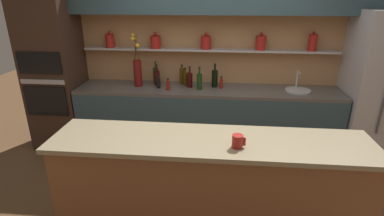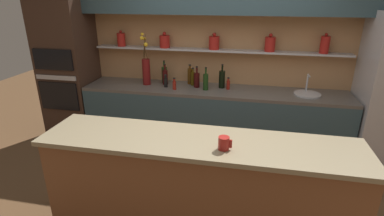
{
  "view_description": "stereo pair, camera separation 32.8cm",
  "coord_description": "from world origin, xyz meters",
  "px_view_note": "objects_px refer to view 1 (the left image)",
  "views": [
    {
      "loc": [
        0.06,
        -2.66,
        2.15
      ],
      "look_at": [
        -0.23,
        0.39,
        0.96
      ],
      "focal_mm": 28.0,
      "sensor_mm": 36.0,
      "label": 1
    },
    {
      "loc": [
        0.38,
        -2.61,
        2.15
      ],
      "look_at": [
        -0.23,
        0.39,
        0.96
      ],
      "focal_mm": 28.0,
      "sensor_mm": 36.0,
      "label": 2
    }
  ],
  "objects_px": {
    "bottle_spirit_5": "(182,76)",
    "bottle_wine_8": "(157,78)",
    "flower_vase": "(138,70)",
    "bottle_sauce_0": "(221,83)",
    "refrigerator": "(384,90)",
    "bottle_wine_4": "(199,81)",
    "sink_fixture": "(298,89)",
    "bottle_wine_7": "(190,80)",
    "bottle_wine_1": "(215,78)",
    "bottle_oil_6": "(185,78)",
    "bottle_sauce_3": "(159,83)",
    "coffee_mug": "(238,141)",
    "oven_tower": "(55,76)",
    "bottle_wine_2": "(156,75)",
    "bottle_sauce_9": "(168,85)"
  },
  "relations": [
    {
      "from": "bottle_wine_1",
      "to": "coffee_mug",
      "type": "xyz_separation_m",
      "value": [
        0.22,
        -1.91,
        0.03
      ]
    },
    {
      "from": "coffee_mug",
      "to": "bottle_wine_1",
      "type": "bearing_deg",
      "value": 96.7
    },
    {
      "from": "flower_vase",
      "to": "bottle_wine_2",
      "type": "xyz_separation_m",
      "value": [
        0.22,
        0.14,
        -0.11
      ]
    },
    {
      "from": "bottle_spirit_5",
      "to": "bottle_oil_6",
      "type": "relative_size",
      "value": 1.13
    },
    {
      "from": "coffee_mug",
      "to": "oven_tower",
      "type": "bearing_deg",
      "value": 143.76
    },
    {
      "from": "refrigerator",
      "to": "bottle_wine_4",
      "type": "bearing_deg",
      "value": -179.8
    },
    {
      "from": "refrigerator",
      "to": "bottle_oil_6",
      "type": "height_order",
      "value": "refrigerator"
    },
    {
      "from": "bottle_spirit_5",
      "to": "bottle_oil_6",
      "type": "xyz_separation_m",
      "value": [
        0.05,
        -0.05,
        -0.02
      ]
    },
    {
      "from": "oven_tower",
      "to": "bottle_spirit_5",
      "type": "xyz_separation_m",
      "value": [
        1.78,
        0.19,
        -0.01
      ]
    },
    {
      "from": "flower_vase",
      "to": "sink_fixture",
      "type": "relative_size",
      "value": 2.16
    },
    {
      "from": "bottle_wine_8",
      "to": "coffee_mug",
      "type": "relative_size",
      "value": 2.8
    },
    {
      "from": "flower_vase",
      "to": "bottle_sauce_3",
      "type": "bearing_deg",
      "value": -13.82
    },
    {
      "from": "bottle_spirit_5",
      "to": "bottle_wine_8",
      "type": "distance_m",
      "value": 0.35
    },
    {
      "from": "oven_tower",
      "to": "coffee_mug",
      "type": "height_order",
      "value": "oven_tower"
    },
    {
      "from": "bottle_oil_6",
      "to": "sink_fixture",
      "type": "bearing_deg",
      "value": -4.61
    },
    {
      "from": "refrigerator",
      "to": "bottle_wine_4",
      "type": "height_order",
      "value": "refrigerator"
    },
    {
      "from": "refrigerator",
      "to": "bottle_sauce_0",
      "type": "relative_size",
      "value": 11.91
    },
    {
      "from": "bottle_wine_2",
      "to": "sink_fixture",
      "type": "bearing_deg",
      "value": -4.96
    },
    {
      "from": "oven_tower",
      "to": "bottle_spirit_5",
      "type": "height_order",
      "value": "oven_tower"
    },
    {
      "from": "bottle_sauce_0",
      "to": "refrigerator",
      "type": "bearing_deg",
      "value": -2.19
    },
    {
      "from": "flower_vase",
      "to": "bottle_wine_2",
      "type": "bearing_deg",
      "value": 32.32
    },
    {
      "from": "bottle_sauce_0",
      "to": "bottle_spirit_5",
      "type": "distance_m",
      "value": 0.58
    },
    {
      "from": "flower_vase",
      "to": "bottle_oil_6",
      "type": "xyz_separation_m",
      "value": [
        0.65,
        0.09,
        -0.13
      ]
    },
    {
      "from": "sink_fixture",
      "to": "bottle_oil_6",
      "type": "xyz_separation_m",
      "value": [
        -1.52,
        0.12,
        0.08
      ]
    },
    {
      "from": "sink_fixture",
      "to": "bottle_sauce_9",
      "type": "height_order",
      "value": "sink_fixture"
    },
    {
      "from": "bottle_wine_1",
      "to": "bottle_wine_4",
      "type": "distance_m",
      "value": 0.25
    },
    {
      "from": "bottle_spirit_5",
      "to": "oven_tower",
      "type": "bearing_deg",
      "value": -174.04
    },
    {
      "from": "bottle_spirit_5",
      "to": "bottle_wine_4",
      "type": "bearing_deg",
      "value": -41.05
    },
    {
      "from": "oven_tower",
      "to": "bottle_wine_8",
      "type": "bearing_deg",
      "value": 3.93
    },
    {
      "from": "flower_vase",
      "to": "bottle_wine_4",
      "type": "distance_m",
      "value": 0.87
    },
    {
      "from": "bottle_wine_7",
      "to": "bottle_wine_2",
      "type": "bearing_deg",
      "value": 165.57
    },
    {
      "from": "sink_fixture",
      "to": "bottle_wine_2",
      "type": "bearing_deg",
      "value": 175.04
    },
    {
      "from": "flower_vase",
      "to": "bottle_sauce_0",
      "type": "relative_size",
      "value": 4.34
    },
    {
      "from": "bottle_sauce_9",
      "to": "bottle_sauce_3",
      "type": "bearing_deg",
      "value": 150.96
    },
    {
      "from": "bottle_spirit_5",
      "to": "bottle_oil_6",
      "type": "height_order",
      "value": "bottle_spirit_5"
    },
    {
      "from": "bottle_sauce_3",
      "to": "bottle_sauce_0",
      "type": "bearing_deg",
      "value": 5.08
    },
    {
      "from": "sink_fixture",
      "to": "bottle_wine_7",
      "type": "bearing_deg",
      "value": 178.4
    },
    {
      "from": "oven_tower",
      "to": "bottle_wine_7",
      "type": "height_order",
      "value": "oven_tower"
    },
    {
      "from": "bottle_sauce_9",
      "to": "coffee_mug",
      "type": "relative_size",
      "value": 1.51
    },
    {
      "from": "bottle_wine_1",
      "to": "bottle_sauce_9",
      "type": "distance_m",
      "value": 0.65
    },
    {
      "from": "refrigerator",
      "to": "oven_tower",
      "type": "bearing_deg",
      "value": 179.52
    },
    {
      "from": "coffee_mug",
      "to": "bottle_spirit_5",
      "type": "bearing_deg",
      "value": 109.07
    },
    {
      "from": "flower_vase",
      "to": "coffee_mug",
      "type": "bearing_deg",
      "value": -55.21
    },
    {
      "from": "bottle_wine_2",
      "to": "bottle_sauce_9",
      "type": "distance_m",
      "value": 0.37
    },
    {
      "from": "oven_tower",
      "to": "bottle_wine_4",
      "type": "distance_m",
      "value": 2.04
    },
    {
      "from": "bottle_sauce_0",
      "to": "bottle_sauce_9",
      "type": "distance_m",
      "value": 0.73
    },
    {
      "from": "bottle_sauce_0",
      "to": "coffee_mug",
      "type": "xyz_separation_m",
      "value": [
        0.13,
        -1.85,
        0.08
      ]
    },
    {
      "from": "oven_tower",
      "to": "bottle_sauce_9",
      "type": "relative_size",
      "value": 13.09
    },
    {
      "from": "flower_vase",
      "to": "bottle_wine_2",
      "type": "height_order",
      "value": "flower_vase"
    },
    {
      "from": "bottle_wine_7",
      "to": "coffee_mug",
      "type": "bearing_deg",
      "value": -73.13
    }
  ]
}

